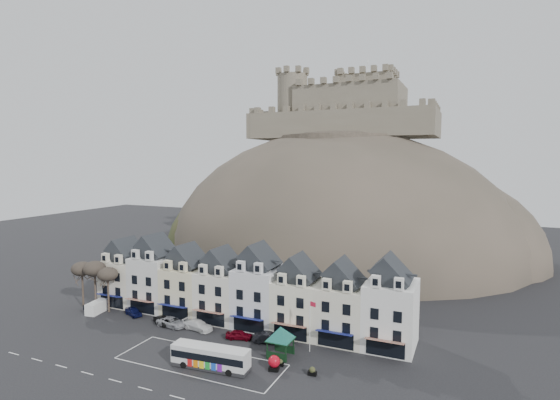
% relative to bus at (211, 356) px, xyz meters
% --- Properties ---
extents(ground, '(300.00, 300.00, 0.00)m').
position_rel_bus_xyz_m(ground, '(-4.22, -0.21, -1.58)').
color(ground, black).
rests_on(ground, ground).
extents(coach_bay_markings, '(22.00, 7.50, 0.01)m').
position_rel_bus_xyz_m(coach_bay_markings, '(-2.22, 1.04, -1.58)').
color(coach_bay_markings, silver).
rests_on(coach_bay_markings, ground).
extents(townhouse_terrace, '(54.40, 9.35, 11.80)m').
position_rel_bus_xyz_m(townhouse_terrace, '(-4.07, 15.76, 3.72)').
color(townhouse_terrace, silver).
rests_on(townhouse_terrace, ground).
extents(castle_hill, '(100.00, 76.00, 68.00)m').
position_rel_bus_xyz_m(castle_hill, '(-2.97, 68.74, -1.47)').
color(castle_hill, '#3E3A30').
rests_on(castle_hill, ground).
extents(castle, '(50.20, 22.20, 22.00)m').
position_rel_bus_xyz_m(castle, '(-3.71, 75.72, 38.61)').
color(castle, '#6C6352').
rests_on(castle, ground).
extents(tree_left_far, '(3.61, 3.61, 8.24)m').
position_rel_bus_xyz_m(tree_left_far, '(-33.22, 10.29, 5.32)').
color(tree_left_far, '#3B2E25').
rests_on(tree_left_far, ground).
extents(tree_left_mid, '(3.78, 3.78, 8.64)m').
position_rel_bus_xyz_m(tree_left_mid, '(-30.22, 10.29, 5.66)').
color(tree_left_mid, '#3B2E25').
rests_on(tree_left_mid, ground).
extents(tree_left_near, '(3.43, 3.43, 7.84)m').
position_rel_bus_xyz_m(tree_left_near, '(-27.22, 10.29, 4.97)').
color(tree_left_near, '#3B2E25').
rests_on(tree_left_near, ground).
extents(bus, '(10.30, 3.18, 2.86)m').
position_rel_bus_xyz_m(bus, '(0.00, 0.00, 0.00)').
color(bus, '#262628').
rests_on(bus, ground).
extents(bus_shelter, '(6.48, 6.48, 4.11)m').
position_rel_bus_xyz_m(bus_shelter, '(6.73, 6.58, 1.61)').
color(bus_shelter, black).
rests_on(bus_shelter, ground).
extents(red_buoy, '(1.50, 1.50, 1.86)m').
position_rel_bus_xyz_m(red_buoy, '(7.50, 2.83, -0.63)').
color(red_buoy, black).
rests_on(red_buoy, ground).
extents(flagpole, '(1.00, 0.42, 7.33)m').
position_rel_bus_xyz_m(flagpole, '(9.86, 9.52, 2.60)').
color(flagpole, silver).
rests_on(flagpole, ground).
extents(white_van, '(2.47, 4.43, 1.91)m').
position_rel_bus_xyz_m(white_van, '(-28.85, 9.29, -0.62)').
color(white_van, white).
rests_on(white_van, ground).
extents(planter_west, '(0.90, 0.62, 0.88)m').
position_rel_bus_xyz_m(planter_west, '(7.78, 4.12, -1.16)').
color(planter_west, black).
rests_on(planter_west, ground).
extents(planter_east, '(1.10, 0.75, 1.07)m').
position_rel_bus_xyz_m(planter_east, '(12.32, 3.46, -1.07)').
color(planter_east, black).
rests_on(planter_east, ground).
extents(car_navy, '(4.32, 3.09, 1.37)m').
position_rel_bus_xyz_m(car_navy, '(-22.13, 10.66, -0.90)').
color(car_navy, '#0C1140').
rests_on(car_navy, ground).
extents(car_black, '(3.97, 2.72, 1.24)m').
position_rel_bus_xyz_m(car_black, '(-15.02, 9.31, -0.96)').
color(car_black, black).
rests_on(car_black, ground).
extents(car_silver, '(5.21, 2.83, 1.41)m').
position_rel_bus_xyz_m(car_silver, '(-13.14, 9.29, -0.88)').
color(car_silver, '#A7A8AE').
rests_on(car_silver, ground).
extents(car_white, '(5.37, 2.83, 1.49)m').
position_rel_bus_xyz_m(car_white, '(-8.62, 9.81, -0.84)').
color(car_white, white).
rests_on(car_white, ground).
extents(car_maroon, '(4.17, 2.56, 1.33)m').
position_rel_bus_xyz_m(car_maroon, '(-1.08, 9.29, -0.92)').
color(car_maroon, '#5C0512').
rests_on(car_maroon, ground).
extents(car_charcoal, '(4.85, 2.70, 1.51)m').
position_rel_bus_xyz_m(car_charcoal, '(3.52, 9.86, -0.82)').
color(car_charcoal, black).
rests_on(car_charcoal, ground).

